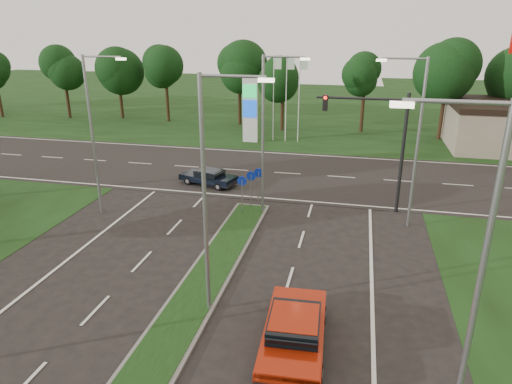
# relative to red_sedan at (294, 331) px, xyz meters

# --- Properties ---
(verge_far) EXTENTS (160.00, 50.00, 0.02)m
(verge_far) POSITION_rel_red_sedan_xyz_m (-4.33, 50.49, -0.72)
(verge_far) COLOR black
(verge_far) RESTS_ON ground
(cross_road) EXTENTS (160.00, 12.00, 0.02)m
(cross_road) POSITION_rel_red_sedan_xyz_m (-4.33, 19.49, -0.72)
(cross_road) COLOR black
(cross_road) RESTS_ON ground
(median_kerb) EXTENTS (2.00, 26.00, 0.12)m
(median_kerb) POSITION_rel_red_sedan_xyz_m (-4.33, -0.51, -0.66)
(median_kerb) COLOR slate
(median_kerb) RESTS_ON ground
(streetlight_median_near) EXTENTS (2.53, 0.22, 9.00)m
(streetlight_median_near) POSITION_rel_red_sedan_xyz_m (-3.33, 1.49, 4.36)
(streetlight_median_near) COLOR gray
(streetlight_median_near) RESTS_ON ground
(streetlight_median_far) EXTENTS (2.53, 0.22, 9.00)m
(streetlight_median_far) POSITION_rel_red_sedan_xyz_m (-3.33, 11.49, 4.36)
(streetlight_median_far) COLOR gray
(streetlight_median_far) RESTS_ON ground
(streetlight_left_far) EXTENTS (2.53, 0.22, 9.00)m
(streetlight_left_far) POSITION_rel_red_sedan_xyz_m (-12.63, 9.49, 4.36)
(streetlight_left_far) COLOR gray
(streetlight_left_far) RESTS_ON ground
(streetlight_right_far) EXTENTS (2.53, 0.22, 9.00)m
(streetlight_right_far) POSITION_rel_red_sedan_xyz_m (4.47, 11.49, 4.36)
(streetlight_right_far) COLOR gray
(streetlight_right_far) RESTS_ON ground
(streetlight_right_near) EXTENTS (2.53, 0.22, 9.00)m
(streetlight_right_near) POSITION_rel_red_sedan_xyz_m (4.47, -2.51, 4.36)
(streetlight_right_near) COLOR gray
(streetlight_right_near) RESTS_ON ground
(traffic_signal) EXTENTS (5.10, 0.42, 7.00)m
(traffic_signal) POSITION_rel_red_sedan_xyz_m (2.86, 13.49, 3.94)
(traffic_signal) COLOR black
(traffic_signal) RESTS_ON ground
(median_signs) EXTENTS (1.16, 1.76, 2.38)m
(median_signs) POSITION_rel_red_sedan_xyz_m (-4.33, 11.89, 1.00)
(median_signs) COLOR gray
(median_signs) RESTS_ON ground
(gas_pylon) EXTENTS (5.80, 1.26, 8.00)m
(gas_pylon) POSITION_rel_red_sedan_xyz_m (-8.12, 28.54, 2.48)
(gas_pylon) COLOR silver
(gas_pylon) RESTS_ON ground
(treeline_far) EXTENTS (6.00, 6.00, 9.90)m
(treeline_far) POSITION_rel_red_sedan_xyz_m (-4.23, 35.42, 6.11)
(treeline_far) COLOR black
(treeline_far) RESTS_ON ground
(red_sedan) EXTENTS (2.23, 4.95, 1.33)m
(red_sedan) POSITION_rel_red_sedan_xyz_m (0.00, 0.00, 0.00)
(red_sedan) COLOR #981B08
(red_sedan) RESTS_ON ground
(navy_sedan) EXTENTS (4.21, 2.61, 1.08)m
(navy_sedan) POSITION_rel_red_sedan_xyz_m (-8.24, 15.73, -0.14)
(navy_sedan) COLOR black
(navy_sedan) RESTS_ON ground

